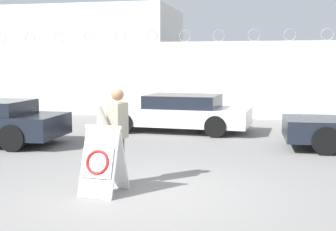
# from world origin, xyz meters

# --- Properties ---
(ground_plane) EXTENTS (90.00, 90.00, 0.00)m
(ground_plane) POSITION_xyz_m (0.00, 0.00, 0.00)
(ground_plane) COLOR gray
(perimeter_wall) EXTENTS (36.00, 0.30, 3.48)m
(perimeter_wall) POSITION_xyz_m (-0.00, 11.15, 1.52)
(perimeter_wall) COLOR silver
(perimeter_wall) RESTS_ON ground_plane
(building_block) EXTENTS (8.33, 5.49, 4.94)m
(building_block) POSITION_xyz_m (-6.99, 15.80, 2.47)
(building_block) COLOR silver
(building_block) RESTS_ON ground_plane
(barricade_sign) EXTENTS (0.70, 0.82, 1.16)m
(barricade_sign) POSITION_xyz_m (-0.69, -0.18, 0.58)
(barricade_sign) COLOR white
(barricade_sign) RESTS_ON ground_plane
(security_guard) EXTENTS (0.45, 0.63, 1.75)m
(security_guard) POSITION_xyz_m (-0.65, 0.49, 0.97)
(security_guard) COLOR #514C42
(security_guard) RESTS_ON ground_plane
(parked_car_rear_sedan) EXTENTS (4.77, 2.24, 1.18)m
(parked_car_rear_sedan) POSITION_xyz_m (-0.86, 7.15, 0.60)
(parked_car_rear_sedan) COLOR black
(parked_car_rear_sedan) RESTS_ON ground_plane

